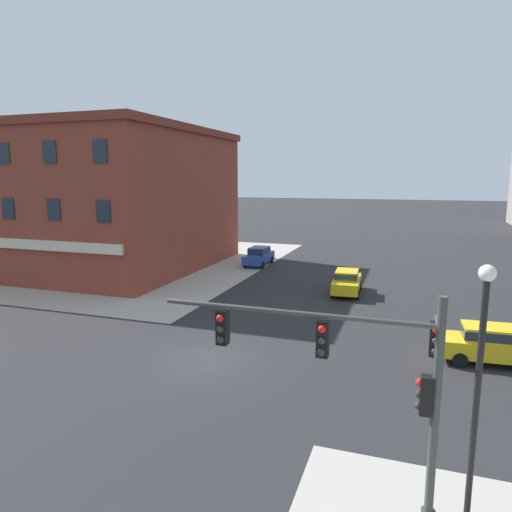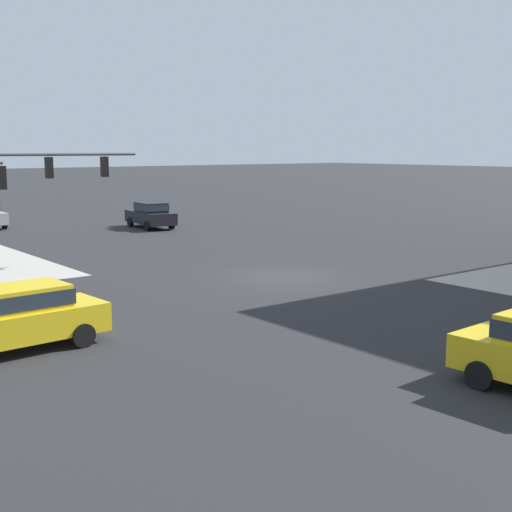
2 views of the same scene
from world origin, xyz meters
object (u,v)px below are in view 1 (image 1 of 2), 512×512
(traffic_signal_main, at_px, (374,375))
(street_lamp_corner_near, at_px, (479,375))
(car_cross_eastbound, at_px, (259,255))
(car_main_southbound_far, at_px, (347,281))
(car_cross_westbound, at_px, (491,343))

(traffic_signal_main, xyz_separation_m, street_lamp_corner_near, (2.18, -0.09, 0.35))
(traffic_signal_main, bearing_deg, car_cross_eastbound, 113.39)
(car_main_southbound_far, height_order, car_cross_eastbound, same)
(traffic_signal_main, height_order, car_main_southbound_far, traffic_signal_main)
(traffic_signal_main, bearing_deg, car_cross_westbound, 69.24)
(car_cross_eastbound, bearing_deg, car_main_southbound_far, -41.29)
(car_cross_westbound, bearing_deg, car_cross_eastbound, 132.52)
(street_lamp_corner_near, relative_size, car_cross_westbound, 1.40)
(car_cross_eastbound, relative_size, car_cross_westbound, 0.98)
(traffic_signal_main, distance_m, car_cross_westbound, 12.04)
(street_lamp_corner_near, height_order, car_main_southbound_far, street_lamp_corner_near)
(car_cross_westbound, bearing_deg, car_main_southbound_far, 126.60)
(street_lamp_corner_near, xyz_separation_m, car_main_southbound_far, (-5.67, 21.40, -2.95))
(car_main_southbound_far, bearing_deg, street_lamp_corner_near, -75.15)
(traffic_signal_main, bearing_deg, street_lamp_corner_near, -2.34)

